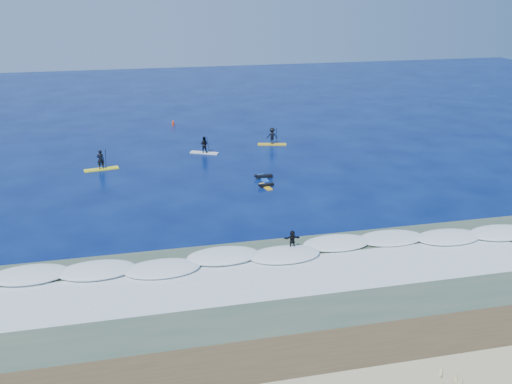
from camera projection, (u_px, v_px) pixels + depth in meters
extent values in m
plane|color=#030E42|center=(239.00, 202.00, 46.85)|extent=(160.00, 160.00, 0.00)
cube|color=#493822|center=(327.00, 362.00, 27.19)|extent=(90.00, 5.00, 0.08)
cube|color=#3C5240|center=(285.00, 285.00, 34.04)|extent=(90.00, 13.00, 0.01)
cube|color=white|center=(268.00, 256.00, 37.70)|extent=(40.00, 6.00, 0.30)
cube|color=silver|center=(280.00, 278.00, 34.96)|extent=(34.00, 5.00, 0.02)
cube|color=yellow|center=(101.00, 169.00, 55.02)|extent=(3.35, 1.35, 0.11)
imported|color=black|center=(100.00, 159.00, 54.68)|extent=(0.75, 0.56, 1.87)
cylinder|color=black|center=(106.00, 159.00, 54.88)|extent=(0.17, 0.75, 2.18)
cube|color=black|center=(107.00, 170.00, 55.24)|extent=(0.13, 0.03, 0.33)
cube|color=silver|center=(204.00, 153.00, 60.29)|extent=(3.01, 2.02, 0.10)
imported|color=black|center=(204.00, 144.00, 59.97)|extent=(1.04, 0.96, 1.72)
cylinder|color=black|center=(208.00, 145.00, 59.89)|extent=(0.35, 0.64, 2.01)
cube|color=black|center=(208.00, 154.00, 60.22)|extent=(0.12, 0.03, 0.30)
cube|color=gold|center=(272.00, 144.00, 63.44)|extent=(3.27, 1.54, 0.11)
imported|color=black|center=(272.00, 136.00, 63.10)|extent=(1.31, 0.94, 1.83)
cylinder|color=black|center=(276.00, 136.00, 63.12)|extent=(0.22, 0.72, 2.13)
cube|color=black|center=(276.00, 145.00, 63.47)|extent=(0.13, 0.03, 0.32)
cube|color=gold|center=(266.00, 187.00, 50.33)|extent=(0.86, 1.93, 0.09)
cube|color=black|center=(267.00, 185.00, 50.31)|extent=(1.33, 0.59, 0.21)
sphere|color=black|center=(259.00, 185.00, 50.00)|extent=(0.21, 0.21, 0.21)
cube|color=blue|center=(263.00, 178.00, 52.53)|extent=(0.60, 2.20, 0.10)
cube|color=black|center=(264.00, 176.00, 52.49)|extent=(1.52, 0.41, 0.25)
sphere|color=black|center=(255.00, 176.00, 52.27)|extent=(0.25, 0.25, 0.25)
cube|color=white|center=(292.00, 248.00, 38.37)|extent=(1.86, 0.58, 0.10)
imported|color=black|center=(292.00, 239.00, 38.14)|extent=(1.16, 0.41, 1.23)
cylinder|color=red|center=(173.00, 124.00, 71.73)|extent=(0.32, 0.32, 0.51)
cone|color=red|center=(173.00, 121.00, 71.60)|extent=(0.23, 0.23, 0.25)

